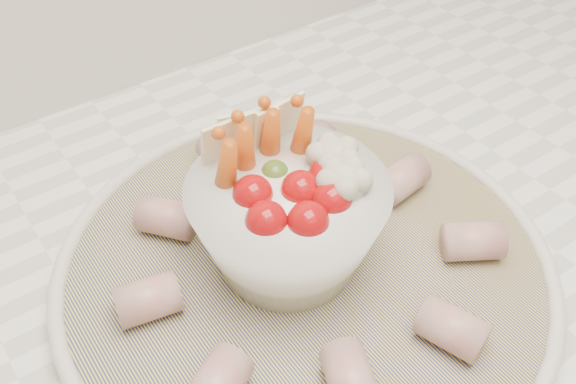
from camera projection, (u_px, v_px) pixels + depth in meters
serving_platter at (305, 265)px, 0.50m from camera, size 0.38×0.38×0.02m
veggie_bowl at (289, 217)px, 0.47m from camera, size 0.15×0.15×0.12m
cured_meat_rolls at (305, 248)px, 0.48m from camera, size 0.28×0.29×0.03m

